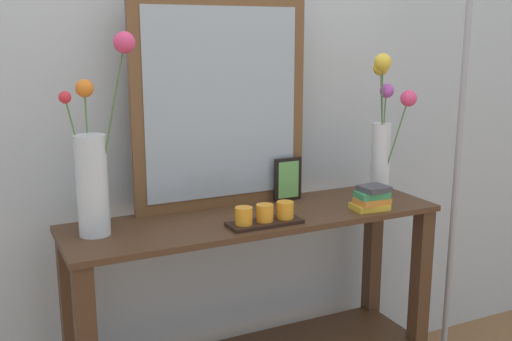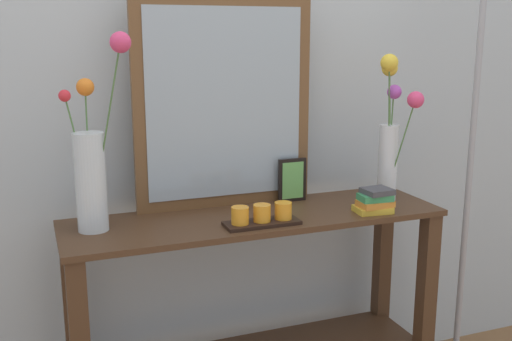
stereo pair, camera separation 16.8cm
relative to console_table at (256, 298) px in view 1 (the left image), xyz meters
name	(u,v)px [view 1 (the left image)]	position (x,y,z in m)	size (l,w,h in m)	color
wall_back	(219,47)	(0.00, 0.30, 0.85)	(6.40, 0.08, 2.70)	#B2BCC1
console_table	(256,298)	(0.00, 0.00, 0.00)	(1.29, 0.37, 0.80)	#472D1C
mirror_leaning	(221,104)	(-0.06, 0.15, 0.66)	(0.63, 0.03, 0.73)	brown
tall_vase_left	(94,169)	(-0.52, 0.03, 0.50)	(0.21, 0.20, 0.60)	silver
vase_right	(384,131)	(0.52, 0.00, 0.55)	(0.14, 0.21, 0.53)	silver
candle_tray	(265,216)	(-0.02, -0.11, 0.33)	(0.24, 0.09, 0.07)	black
picture_frame_small	(288,179)	(0.19, 0.12, 0.38)	(0.11, 0.01, 0.16)	black
book_stack	(372,199)	(0.39, -0.12, 0.34)	(0.13, 0.10, 0.08)	gold
floor_lamp	(465,63)	(0.85, -0.04, 0.79)	(0.24, 0.24, 1.91)	#9E9EA3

